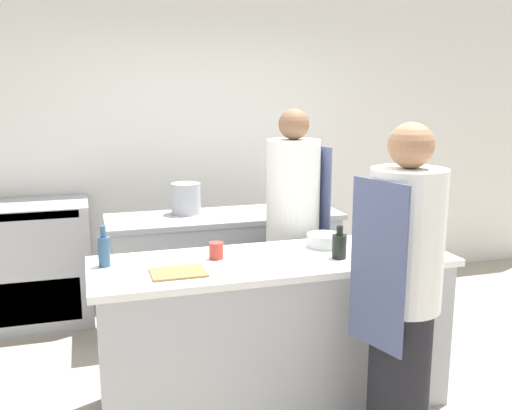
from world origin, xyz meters
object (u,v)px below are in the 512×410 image
object	(u,v)px
oven_range	(30,264)
stockpot	(186,198)
bowl_mixing_large	(402,238)
cup	(216,251)
chef_at_stove	(293,234)
bottle_wine	(339,245)
bowl_prep_small	(324,240)
bottle_vinegar	(104,250)
chef_at_prep_near	(403,295)
bottle_olive_oil	(393,232)

from	to	relation	value
oven_range	stockpot	world-z (taller)	stockpot
bowl_mixing_large	cup	world-z (taller)	cup
chef_at_stove	stockpot	size ratio (longest dim) A/B	7.23
bottle_wine	bowl_prep_small	size ratio (longest dim) A/B	0.89
bowl_mixing_large	bowl_prep_small	xyz separation A→B (m)	(-0.51, 0.07, 0.01)
chef_at_stove	cup	bearing A→B (deg)	-60.97
bowl_prep_small	bottle_vinegar	bearing A→B (deg)	-179.33
bowl_prep_small	chef_at_stove	bearing A→B (deg)	92.14
chef_at_stove	cup	size ratio (longest dim) A/B	18.16
chef_at_prep_near	bottle_wine	size ratio (longest dim) A/B	8.94
oven_range	chef_at_stove	size ratio (longest dim) A/B	0.57
oven_range	chef_at_prep_near	world-z (taller)	chef_at_prep_near
cup	chef_at_stove	bearing A→B (deg)	39.27
cup	bottle_vinegar	bearing A→B (deg)	176.28
oven_range	chef_at_stove	xyz separation A→B (m)	(1.86, -1.11, 0.39)
bowl_prep_small	cup	xyz separation A→B (m)	(-0.71, -0.06, 0.01)
bowl_prep_small	stockpot	bearing A→B (deg)	118.38
cup	oven_range	bearing A→B (deg)	125.10
chef_at_stove	bottle_vinegar	xyz separation A→B (m)	(-1.32, -0.52, 0.13)
chef_at_stove	stockpot	xyz separation A→B (m)	(-0.64, 0.71, 0.16)
oven_range	stockpot	bearing A→B (deg)	-18.01
cup	bottle_wine	bearing A→B (deg)	-16.04
bottle_wine	oven_range	bearing A→B (deg)	134.91
chef_at_stove	bowl_mixing_large	distance (m)	0.78
bowl_mixing_large	cup	distance (m)	1.22
chef_at_prep_near	bowl_mixing_large	world-z (taller)	chef_at_prep_near
oven_range	bottle_wine	world-z (taller)	bottle_wine
oven_range	bowl_prep_small	xyz separation A→B (m)	(1.88, -1.62, 0.47)
bottle_wine	stockpot	world-z (taller)	stockpot
oven_range	bottle_wine	bearing A→B (deg)	-45.09
bottle_olive_oil	bowl_prep_small	distance (m)	0.43
oven_range	bottle_vinegar	bearing A→B (deg)	-71.51
bottle_olive_oil	cup	world-z (taller)	bottle_olive_oil
bottle_vinegar	bowl_prep_small	size ratio (longest dim) A/B	1.05
bottle_wine	bowl_prep_small	world-z (taller)	bottle_wine
bottle_vinegar	stockpot	distance (m)	1.41
chef_at_prep_near	bowl_prep_small	bearing A→B (deg)	-9.65
stockpot	chef_at_prep_near	bearing A→B (deg)	-69.26
bottle_olive_oil	cup	bearing A→B (deg)	174.90
bottle_vinegar	oven_range	bearing A→B (deg)	108.49
chef_at_prep_near	cup	bearing A→B (deg)	31.53
chef_at_prep_near	cup	size ratio (longest dim) A/B	17.89
bottle_olive_oil	cup	size ratio (longest dim) A/B	2.73
cup	stockpot	xyz separation A→B (m)	(0.05, 1.28, 0.07)
cup	chef_at_prep_near	bearing A→B (deg)	-41.75
bottle_vinegar	bottle_wine	size ratio (longest dim) A/B	1.19
bottle_wine	stockpot	xyz separation A→B (m)	(-0.64, 1.47, 0.05)
oven_range	cup	bearing A→B (deg)	-54.90
chef_at_stove	bowl_prep_small	distance (m)	0.51
oven_range	bowl_mixing_large	xyz separation A→B (m)	(2.40, -1.68, 0.46)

